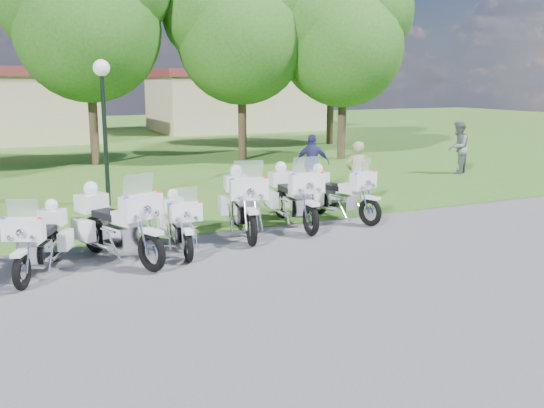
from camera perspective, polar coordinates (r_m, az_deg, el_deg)
name	(u,v)px	position (r m, az deg, el deg)	size (l,w,h in m)	color
ground	(288,267)	(11.24, 1.49, -5.97)	(100.00, 100.00, 0.00)	#56565B
grass_lawn	(79,140)	(37.04, -17.67, 5.78)	(100.00, 48.00, 0.01)	#3F6B22
motorcycle_2	(40,239)	(11.54, -20.98, -3.10)	(1.28, 2.06, 1.48)	black
motorcycle_3	(116,223)	(11.88, -14.49, -1.70)	(1.49, 2.46, 1.75)	black
motorcycle_4	(179,222)	(12.35, -8.74, -1.65)	(0.82, 2.10, 1.41)	black
motorcycle_5	(242,201)	(13.54, -2.82, 0.27)	(1.21, 2.59, 1.76)	black
motorcycle_6	(293,195)	(14.31, 1.97, 0.84)	(0.98, 2.58, 1.73)	black
motorcycle_7	(339,192)	(15.06, 6.33, 1.10)	(1.20, 2.32, 1.60)	black
lamp_post	(103,96)	(16.94, -15.63, 9.79)	(0.44, 0.44, 3.93)	black
tree_1	(86,15)	(25.82, -17.13, 16.65)	(6.68, 5.70, 8.91)	#38281C
tree_2	(240,27)	(26.31, -3.04, 16.26)	(6.29, 5.37, 8.39)	#38281C
tree_3	(342,35)	(26.77, 6.65, 15.54)	(5.98, 5.11, 7.98)	#38281C
tree_4	(330,42)	(33.10, 5.51, 14.95)	(6.09, 5.20, 8.12)	#38281C
building_east	(236,100)	(42.63, -3.42, 9.77)	(11.44, 7.28, 4.10)	tan
bystander_a	(356,175)	(16.52, 7.94, 2.76)	(0.65, 0.43, 1.78)	tan
bystander_b	(458,148)	(23.31, 17.10, 5.09)	(0.94, 0.73, 1.93)	slate
bystander_c	(312,163)	(18.66, 3.82, 3.85)	(1.04, 0.43, 1.78)	navy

